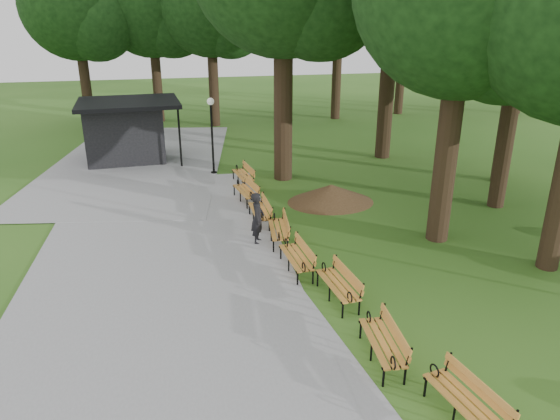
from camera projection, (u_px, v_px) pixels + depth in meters
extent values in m
plane|color=#30601B|center=(308.00, 288.00, 13.82)|extent=(100.00, 100.00, 0.00)
cube|color=gray|center=(156.00, 254.00, 15.72)|extent=(12.00, 38.00, 0.06)
imported|color=black|center=(258.00, 218.00, 16.28)|extent=(0.59, 0.72, 1.70)
cylinder|color=black|center=(212.00, 140.00, 23.14)|extent=(0.10, 0.10, 3.22)
sphere|color=white|center=(211.00, 101.00, 22.53)|extent=(0.32, 0.32, 0.32)
cone|color=#47301C|center=(331.00, 193.00, 20.03)|extent=(2.85, 2.85, 0.72)
cylinder|color=black|center=(449.00, 133.00, 15.62)|extent=(0.70, 0.70, 7.05)
cylinder|color=black|center=(509.00, 116.00, 18.52)|extent=(0.60, 0.60, 6.97)
cylinder|color=black|center=(283.00, 86.00, 21.60)|extent=(0.80, 0.80, 8.16)
cylinder|color=black|center=(388.00, 69.00, 24.96)|extent=(0.76, 0.76, 8.85)
cylinder|color=black|center=(507.00, 114.00, 21.73)|extent=(0.56, 0.56, 5.86)
sphere|color=black|center=(521.00, 27.00, 20.48)|extent=(5.32, 5.32, 5.32)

